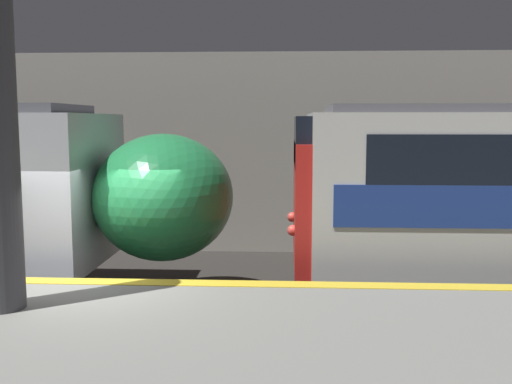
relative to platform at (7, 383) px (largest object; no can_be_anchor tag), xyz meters
name	(u,v)px	position (x,y,z in m)	size (l,w,h in m)	color
ground_plane	(80,353)	(0.00, 2.16, -0.54)	(120.00, 120.00, 0.00)	#282623
platform	(7,383)	(0.00, 0.00, 0.00)	(40.00, 4.31, 1.08)	slate
station_rear_barrier	(171,153)	(0.00, 8.92, 1.92)	(50.00, 0.15, 4.91)	#9E998E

